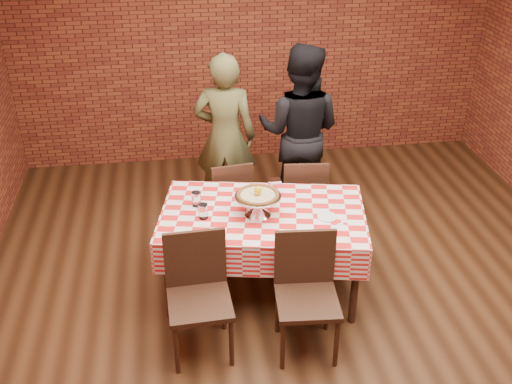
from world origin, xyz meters
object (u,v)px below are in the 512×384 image
table (263,251)px  water_glass_right (196,199)px  chair_near_left (200,301)px  water_glass_left (203,211)px  chair_far_right (303,197)px  pizza (258,195)px  condiment_caddy (275,187)px  chair_near_right (307,300)px  chair_far_left (229,198)px  diner_olive (225,137)px  pizza_stand (258,205)px  diner_black (299,132)px

table → water_glass_right: bearing=160.2°
water_glass_right → chair_near_left: bearing=-92.9°
water_glass_left → chair_far_right: 1.29m
pizza → condiment_caddy: 0.38m
pizza → chair_near_right: (0.25, -0.75, -0.47)m
chair_far_left → diner_olive: size_ratio=0.51×
chair_near_right → diner_olive: bearing=104.8°
water_glass_right → chair_far_right: bearing=27.9°
table → chair_near_left: 0.89m
table → pizza_stand: pizza_stand is taller
pizza → diner_olive: 1.35m
condiment_caddy → diner_black: diner_black is taller
water_glass_left → chair_near_left: 0.76m
table → chair_near_right: 0.81m
condiment_caddy → chair_far_left: condiment_caddy is taller
table → pizza: size_ratio=4.78×
pizza_stand → chair_far_left: size_ratio=0.44×
chair_near_right → pizza_stand: bearing=113.0°
pizza → water_glass_left: pizza is taller
water_glass_right → chair_far_right: chair_far_right is taller
chair_near_right → diner_olive: (-0.38, 2.10, 0.38)m
diner_olive → diner_black: size_ratio=0.96×
chair_near_right → chair_near_left: bearing=177.5°
water_glass_right → diner_olive: (0.35, 1.13, 0.03)m
water_glass_right → chair_far_left: (0.33, 0.64, -0.39)m
table → diner_black: size_ratio=0.92×
water_glass_right → chair_near_left: size_ratio=0.13×
water_glass_right → diner_olive: diner_olive is taller
chair_far_left → diner_black: diner_black is taller
table → pizza: 0.56m
chair_near_left → water_glass_right: bearing=84.7°
water_glass_left → chair_near_right: size_ratio=0.13×
diner_black → water_glass_right: bearing=68.4°
pizza → diner_olive: (-0.13, 1.34, -0.08)m
chair_near_left → diner_olive: size_ratio=0.55×
chair_near_right → diner_olive: size_ratio=0.55×
diner_olive → table: bearing=108.1°
water_glass_right → chair_near_right: chair_near_right is taller
pizza_stand → water_glass_left: bearing=178.6°
water_glass_right → condiment_caddy: condiment_caddy is taller
pizza → water_glass_right: pizza is taller
water_glass_left → chair_near_left: (-0.09, -0.67, -0.35)m
pizza_stand → pizza: size_ratio=1.12×
chair_near_left → chair_far_left: bearing=73.8°
chair_near_right → diner_black: diner_black is taller
chair_far_left → diner_olive: diner_olive is taller
chair_near_right → diner_olive: diner_olive is taller
table → chair_near_right: chair_near_right is taller
pizza → chair_far_right: 1.05m
condiment_caddy → chair_far_left: 0.75m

